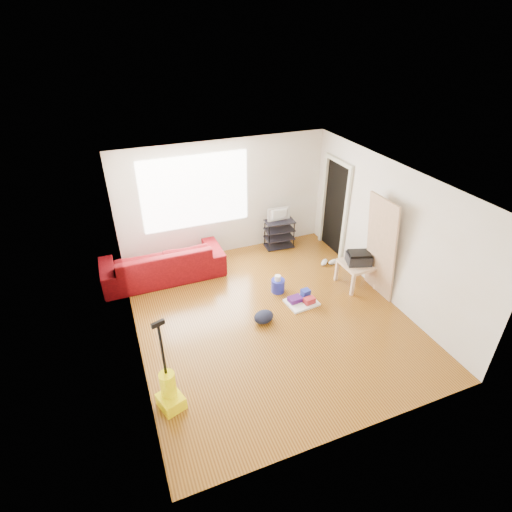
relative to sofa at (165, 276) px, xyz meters
name	(u,v)px	position (x,y,z in m)	size (l,w,h in m)	color
room	(272,250)	(1.57, -1.80, 1.25)	(4.51, 5.01, 2.51)	#5B310D
sofa	(165,276)	(0.00, 0.00, 0.00)	(2.39, 0.93, 0.70)	#3C0408
tv_stand	(279,234)	(2.67, 0.27, 0.33)	(0.67, 0.41, 0.65)	black
tv	(280,215)	(2.67, 0.27, 0.80)	(0.53, 0.07, 0.31)	black
side_table	(358,266)	(3.45, -1.66, 0.41)	(0.61, 0.61, 0.49)	tan
printer	(359,258)	(3.45, -1.66, 0.61)	(0.53, 0.46, 0.23)	black
bucket	(278,291)	(1.93, -1.31, 0.00)	(0.26, 0.26, 0.26)	#1C239A
toilet_paper	(278,284)	(1.92, -1.32, 0.18)	(0.11, 0.11, 0.10)	white
cleaning_tray	(302,300)	(2.20, -1.81, 0.06)	(0.59, 0.49, 0.20)	white
backpack	(264,321)	(1.34, -2.03, 0.00)	(0.36, 0.29, 0.20)	black
sneakers	(329,262)	(3.35, -0.82, 0.05)	(0.46, 0.25, 0.10)	silver
vacuum	(169,391)	(-0.50, -3.17, 0.26)	(0.39, 0.41, 1.42)	#FFF200
door_panel	(373,292)	(3.63, -2.00, 0.00)	(0.04, 0.78, 1.95)	#9B7F5B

